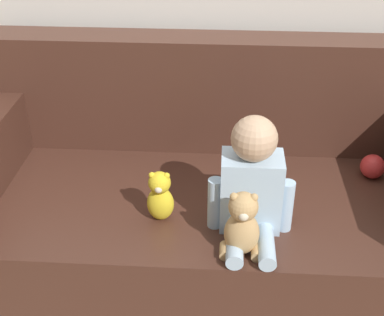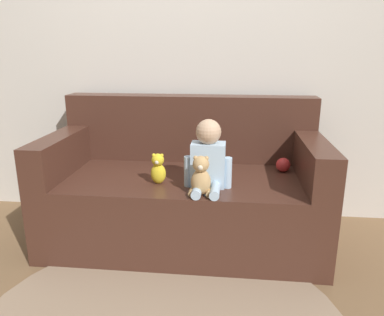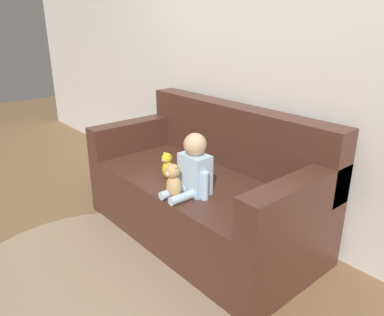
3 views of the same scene
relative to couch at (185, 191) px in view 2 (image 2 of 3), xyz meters
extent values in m
plane|color=brown|center=(0.00, -0.05, -0.34)|extent=(12.00, 12.00, 0.00)
cube|color=silver|center=(0.00, 0.47, 0.96)|extent=(8.00, 0.05, 2.60)
cube|color=#47281E|center=(0.00, -0.05, -0.10)|extent=(1.79, 0.88, 0.48)
cube|color=#47281E|center=(0.00, 0.30, 0.38)|extent=(1.79, 0.18, 0.47)
cube|color=#47281E|center=(-0.82, -0.05, 0.27)|extent=(0.16, 0.88, 0.26)
cube|color=#47281E|center=(0.82, -0.05, 0.27)|extent=(0.16, 0.88, 0.26)
cube|color=silver|center=(0.17, -0.26, 0.27)|extent=(0.20, 0.13, 0.26)
sphere|color=tan|center=(0.17, -0.26, 0.47)|extent=(0.15, 0.15, 0.15)
cylinder|color=silver|center=(0.12, -0.41, 0.17)|extent=(0.06, 0.17, 0.06)
cylinder|color=silver|center=(0.22, -0.41, 0.17)|extent=(0.06, 0.17, 0.06)
cylinder|color=silver|center=(0.05, -0.28, 0.23)|extent=(0.05, 0.05, 0.19)
cylinder|color=silver|center=(0.29, -0.28, 0.23)|extent=(0.05, 0.05, 0.19)
ellipsoid|color=tan|center=(0.14, -0.41, 0.21)|extent=(0.11, 0.09, 0.15)
sphere|color=tan|center=(0.14, -0.41, 0.32)|extent=(0.09, 0.09, 0.09)
sphere|color=tan|center=(0.11, -0.41, 0.36)|extent=(0.03, 0.03, 0.03)
sphere|color=tan|center=(0.17, -0.41, 0.36)|extent=(0.03, 0.03, 0.03)
sphere|color=beige|center=(0.14, -0.45, 0.31)|extent=(0.03, 0.03, 0.03)
cylinder|color=tan|center=(0.09, -0.43, 0.16)|extent=(0.04, 0.06, 0.04)
cylinder|color=tan|center=(0.19, -0.43, 0.16)|extent=(0.04, 0.06, 0.04)
ellipsoid|color=yellow|center=(-0.13, -0.25, 0.20)|extent=(0.09, 0.08, 0.13)
sphere|color=yellow|center=(-0.13, -0.25, 0.29)|extent=(0.08, 0.08, 0.08)
sphere|color=yellow|center=(-0.16, -0.25, 0.32)|extent=(0.02, 0.02, 0.02)
sphere|color=yellow|center=(-0.11, -0.25, 0.32)|extent=(0.02, 0.02, 0.02)
sphere|color=beige|center=(-0.13, -0.28, 0.28)|extent=(0.03, 0.03, 0.03)
sphere|color=red|center=(0.66, 0.07, 0.19)|extent=(0.09, 0.09, 0.09)
camera|label=1|loc=(0.07, -1.73, 1.27)|focal=50.00mm
camera|label=2|loc=(0.31, -2.38, 0.93)|focal=35.00mm
camera|label=3|loc=(1.86, -1.72, 1.22)|focal=35.00mm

